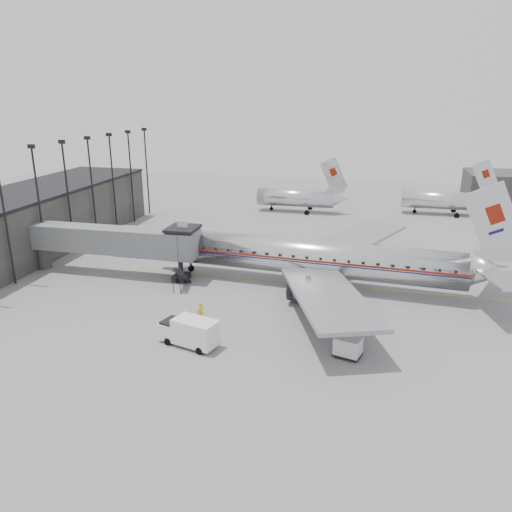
{
  "coord_description": "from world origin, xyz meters",
  "views": [
    {
      "loc": [
        12.12,
        -47.76,
        20.95
      ],
      "look_at": [
        -0.57,
        4.96,
        3.2
      ],
      "focal_mm": 35.0,
      "sensor_mm": 36.0,
      "label": 1
    }
  ],
  "objects_px": {
    "service_van": "(189,331)",
    "ramp_worker": "(201,311)",
    "baggage_cart_white": "(348,347)",
    "baggage_cart_navy": "(328,291)",
    "airliner": "(321,258)"
  },
  "relations": [
    {
      "from": "airliner",
      "to": "baggage_cart_white",
      "type": "relative_size",
      "value": 15.95
    },
    {
      "from": "service_van",
      "to": "baggage_cart_navy",
      "type": "xyz_separation_m",
      "value": [
        10.69,
        13.19,
        -0.41
      ]
    },
    {
      "from": "airliner",
      "to": "ramp_worker",
      "type": "height_order",
      "value": "airliner"
    },
    {
      "from": "baggage_cart_navy",
      "to": "ramp_worker",
      "type": "xyz_separation_m",
      "value": [
        -11.48,
        -8.0,
        -0.05
      ]
    },
    {
      "from": "service_van",
      "to": "ramp_worker",
      "type": "distance_m",
      "value": 5.27
    },
    {
      "from": "ramp_worker",
      "to": "baggage_cart_white",
      "type": "bearing_deg",
      "value": -20.07
    },
    {
      "from": "service_van",
      "to": "ramp_worker",
      "type": "bearing_deg",
      "value": 114.43
    },
    {
      "from": "ramp_worker",
      "to": "airliner",
      "type": "bearing_deg",
      "value": 44.08
    },
    {
      "from": "baggage_cart_white",
      "to": "ramp_worker",
      "type": "height_order",
      "value": "ramp_worker"
    },
    {
      "from": "service_van",
      "to": "baggage_cart_navy",
      "type": "bearing_deg",
      "value": 66.73
    },
    {
      "from": "airliner",
      "to": "baggage_cart_white",
      "type": "bearing_deg",
      "value": -71.46
    },
    {
      "from": "baggage_cart_white",
      "to": "ramp_worker",
      "type": "bearing_deg",
      "value": -179.62
    },
    {
      "from": "service_van",
      "to": "baggage_cart_navy",
      "type": "relative_size",
      "value": 2.4
    },
    {
      "from": "baggage_cart_white",
      "to": "ramp_worker",
      "type": "xyz_separation_m",
      "value": [
        -14.35,
        4.0,
        -0.05
      ]
    },
    {
      "from": "baggage_cart_white",
      "to": "ramp_worker",
      "type": "relative_size",
      "value": 1.48
    }
  ]
}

